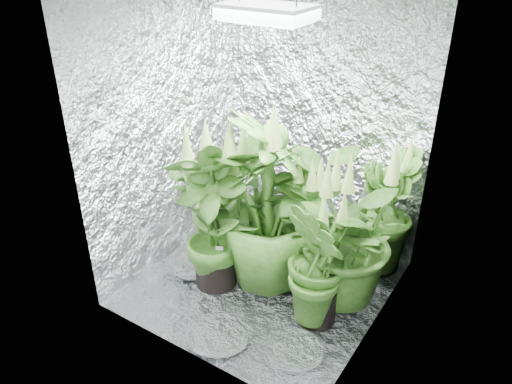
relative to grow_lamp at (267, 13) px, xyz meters
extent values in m
plane|color=silver|center=(0.00, 0.00, -1.83)|extent=(1.60, 1.60, 0.00)
cube|color=silver|center=(0.00, 0.80, -0.83)|extent=(1.60, 0.02, 2.00)
cube|color=silver|center=(0.00, -0.80, -0.83)|extent=(1.60, 0.02, 2.00)
cube|color=silver|center=(-0.80, 0.00, -0.83)|extent=(0.02, 1.60, 2.00)
cube|color=silver|center=(0.80, 0.00, -0.83)|extent=(0.02, 1.60, 2.00)
cube|color=gray|center=(0.00, 0.00, 0.00)|extent=(0.50, 0.30, 0.08)
cube|color=white|center=(0.00, 0.00, -0.04)|extent=(0.46, 0.26, 0.01)
cylinder|color=black|center=(-0.28, 0.10, -1.68)|extent=(0.32, 0.32, 0.29)
cylinder|color=#452B14|center=(-0.28, 0.10, -1.56)|extent=(0.29, 0.29, 0.03)
imported|color=#194110|center=(-0.28, 0.10, -1.30)|extent=(1.12, 1.12, 0.99)
cone|color=olive|center=(-0.28, 0.10, -0.87)|extent=(0.10, 0.10, 0.29)
cylinder|color=black|center=(0.24, 0.13, -1.72)|extent=(0.25, 0.25, 0.22)
cylinder|color=#452B14|center=(0.24, 0.13, -1.62)|extent=(0.23, 0.23, 0.03)
imported|color=#194110|center=(0.24, 0.13, -1.34)|extent=(0.65, 0.65, 0.91)
cone|color=olive|center=(0.24, 0.13, -0.94)|extent=(0.08, 0.08, 0.22)
cylinder|color=black|center=(0.60, 0.64, -1.69)|extent=(0.30, 0.30, 0.27)
cylinder|color=#452B14|center=(0.60, 0.64, -1.57)|extent=(0.28, 0.28, 0.03)
imported|color=#194110|center=(0.60, 0.64, -1.33)|extent=(0.59, 0.59, 0.92)
cone|color=olive|center=(0.60, 0.64, -0.93)|extent=(0.10, 0.10, 0.27)
cylinder|color=black|center=(0.00, 0.05, -1.69)|extent=(0.31, 0.31, 0.28)
cylinder|color=#452B14|center=(0.00, 0.05, -1.56)|extent=(0.28, 0.28, 0.03)
imported|color=#194110|center=(0.00, 0.05, -1.19)|extent=(0.95, 0.95, 1.21)
cone|color=olive|center=(0.00, 0.05, -0.65)|extent=(0.10, 0.10, 0.28)
cylinder|color=black|center=(0.50, 0.10, -1.71)|extent=(0.26, 0.26, 0.23)
cylinder|color=#452B14|center=(0.50, 0.10, -1.61)|extent=(0.24, 0.24, 0.03)
imported|color=#194110|center=(0.50, 0.10, -1.32)|extent=(1.14, 1.14, 0.95)
cone|color=olive|center=(0.50, 0.10, -0.90)|extent=(0.08, 0.08, 0.23)
cylinder|color=black|center=(-0.29, -0.18, -1.70)|extent=(0.29, 0.29, 0.26)
cylinder|color=#452B14|center=(-0.29, -0.18, -1.59)|extent=(0.26, 0.26, 0.03)
imported|color=#194110|center=(-0.29, -0.18, -1.24)|extent=(0.83, 0.83, 1.11)
cone|color=olive|center=(-0.29, -0.18, -0.74)|extent=(0.09, 0.09, 0.26)
cylinder|color=black|center=(0.47, -0.13, -1.71)|extent=(0.25, 0.25, 0.23)
cylinder|color=#452B14|center=(0.47, -0.13, -1.61)|extent=(0.23, 0.23, 0.03)
imported|color=#194110|center=(0.47, -0.13, -1.37)|extent=(0.65, 0.65, 0.85)
cone|color=olive|center=(0.47, -0.13, -1.00)|extent=(0.08, 0.08, 0.23)
cylinder|color=black|center=(0.62, 0.62, -1.78)|extent=(0.14, 0.14, 0.08)
cylinder|color=black|center=(0.62, 0.62, -1.62)|extent=(0.11, 0.11, 0.10)
cylinder|color=#4C4C51|center=(0.56, 0.62, -1.62)|extent=(0.03, 0.31, 0.31)
torus|color=#4C4C51|center=(0.56, 0.62, -1.62)|extent=(0.03, 0.32, 0.32)
cube|color=white|center=(-0.22, -0.21, -1.53)|extent=(0.05, 0.04, 0.08)
camera|label=1|loc=(1.48, -2.40, 0.42)|focal=35.00mm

